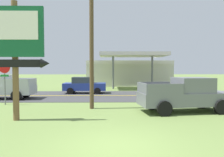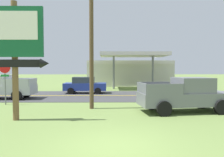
{
  "view_description": "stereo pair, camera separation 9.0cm",
  "coord_description": "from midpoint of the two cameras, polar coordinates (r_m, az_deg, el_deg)",
  "views": [
    {
      "loc": [
        -0.26,
        -6.85,
        2.46
      ],
      "look_at": [
        0.0,
        8.0,
        1.8
      ],
      "focal_mm": 35.0,
      "sensor_mm": 36.0,
      "label": 1
    },
    {
      "loc": [
        -0.17,
        -6.85,
        2.46
      ],
      "look_at": [
        0.0,
        8.0,
        1.8
      ],
      "focal_mm": 35.0,
      "sensor_mm": 36.0,
      "label": 2
    }
  ],
  "objects": [
    {
      "name": "utility_pole",
      "position": [
        13.62,
        -5.21,
        11.17
      ],
      "size": [
        2.13,
        0.26,
        8.36
      ],
      "color": "brown",
      "rests_on": "ground"
    },
    {
      "name": "motel_sign",
      "position": [
        11.27,
        -23.86,
        8.66
      ],
      "size": [
        3.08,
        0.54,
        5.65
      ],
      "color": "brown",
      "rests_on": "ground"
    },
    {
      "name": "gas_station",
      "position": [
        32.48,
        4.57,
        1.63
      ],
      "size": [
        12.0,
        11.5,
        4.4
      ],
      "color": "beige",
      "rests_on": "ground"
    },
    {
      "name": "pickup_grey_parked_on_lawn",
      "position": [
        13.2,
        18.91,
        -4.1
      ],
      "size": [
        5.4,
        2.71,
        1.96
      ],
      "color": "slate",
      "rests_on": "ground"
    },
    {
      "name": "stop_sign",
      "position": [
        16.57,
        -26.04,
        0.79
      ],
      "size": [
        0.8,
        0.08,
        2.95
      ],
      "color": "slate",
      "rests_on": "ground"
    },
    {
      "name": "pickup_silver_on_road",
      "position": [
        19.96,
        -26.87,
        -2.03
      ],
      "size": [
        5.2,
        2.24,
        1.96
      ],
      "color": "#A8AAAF",
      "rests_on": "ground"
    },
    {
      "name": "car_blue_near_lane",
      "position": [
        22.04,
        -6.98,
        -1.71
      ],
      "size": [
        4.2,
        2.0,
        1.64
      ],
      "color": "#233893",
      "rests_on": "ground"
    },
    {
      "name": "road_asphalt",
      "position": [
        20.0,
        -0.04,
        -4.49
      ],
      "size": [
        140.0,
        8.0,
        0.02
      ],
      "primitive_type": "cube",
      "color": "#3D3D3F",
      "rests_on": "ground"
    },
    {
      "name": "ground_plane",
      "position": [
        7.28,
        1.14,
        -17.21
      ],
      "size": [
        180.0,
        180.0,
        0.0
      ],
      "primitive_type": "plane",
      "color": "olive"
    },
    {
      "name": "road_centre_line",
      "position": [
        20.0,
        -0.04,
        -4.45
      ],
      "size": [
        126.0,
        0.2,
        0.01
      ],
      "primitive_type": "cube",
      "color": "gold",
      "rests_on": "road_asphalt"
    }
  ]
}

